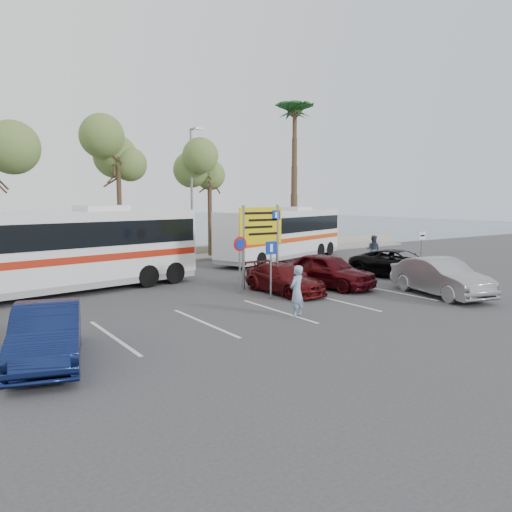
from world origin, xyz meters
TOP-DOWN VIEW (x-y plane):
  - ground at (0.00, 0.00)m, footprint 120.00×120.00m
  - kerb_strip at (0.00, 14.00)m, footprint 44.00×2.40m
  - seawall at (0.00, 16.00)m, footprint 48.00×0.80m
  - sea at (0.00, 60.00)m, footprint 140.00×140.00m
  - tree_mid at (-1.50, 14.00)m, footprint 3.20×3.20m
  - tree_right at (4.50, 14.00)m, footprint 3.20×3.20m
  - palm_tree at (11.50, 14.00)m, footprint 4.80×4.80m
  - street_lamp_right at (3.00, 13.52)m, footprint 0.45×1.15m
  - direction_sign at (1.00, 3.20)m, footprint 2.20×0.12m
  - sign_no_stop at (-0.60, 2.38)m, footprint 0.60×0.08m
  - sign_parking at (-0.20, 0.79)m, footprint 0.50×0.07m
  - sign_taxi at (9.80, 1.49)m, footprint 0.50×0.07m
  - lane_markings at (-1.14, -1.00)m, footprint 12.02×4.20m
  - coach_bus_left at (-6.50, 6.50)m, footprint 11.77×4.31m
  - coach_bus_right at (7.50, 10.19)m, footprint 10.82×5.63m
  - car_blue at (-9.00, -2.28)m, footprint 2.56×4.50m
  - car_maroon at (1.00, 1.50)m, footprint 1.71×4.09m
  - car_red at (3.40, 1.50)m, footprint 2.41×4.60m
  - suv_black at (8.20, 1.50)m, footprint 3.42×5.30m
  - car_silver_b at (5.80, -2.50)m, footprint 2.65×4.82m
  - pedestrian_near at (-1.18, -2.00)m, footprint 0.73×0.61m
  - pedestrian_far at (10.90, 5.74)m, footprint 0.93×1.02m

SIDE VIEW (x-z plane):
  - ground at x=0.00m, z-range 0.00..0.00m
  - lane_markings at x=-1.14m, z-range 0.00..0.01m
  - sea at x=0.00m, z-range 0.01..0.01m
  - kerb_strip at x=0.00m, z-range 0.00..0.15m
  - seawall at x=0.00m, z-range 0.00..0.60m
  - car_maroon at x=1.00m, z-range 0.00..1.18m
  - suv_black at x=8.20m, z-range 0.00..1.36m
  - car_blue at x=-9.00m, z-range 0.00..1.40m
  - car_red at x=3.40m, z-range 0.00..1.49m
  - car_silver_b at x=5.80m, z-range 0.00..1.51m
  - pedestrian_near at x=-1.18m, z-range 0.00..1.71m
  - pedestrian_far at x=10.90m, z-range 0.00..1.71m
  - sign_taxi at x=9.80m, z-range 0.32..2.52m
  - sign_parking at x=-0.20m, z-range 0.34..2.59m
  - coach_bus_right at x=7.50m, z-range -0.12..3.20m
  - sign_no_stop at x=-0.60m, z-range 0.40..2.75m
  - coach_bus_left at x=-6.50m, z-range -0.13..3.46m
  - direction_sign at x=1.00m, z-range 0.63..4.23m
  - street_lamp_right at x=3.00m, z-range 0.59..8.60m
  - tree_right at x=4.50m, z-range 2.47..9.87m
  - tree_mid at x=-1.50m, z-range 2.65..10.65m
  - palm_tree at x=11.50m, z-range 4.27..15.47m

